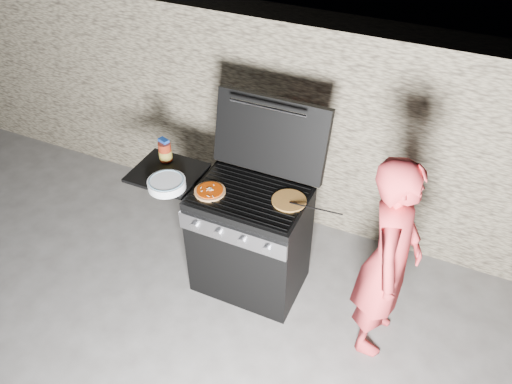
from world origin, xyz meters
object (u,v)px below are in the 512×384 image
at_px(pizza_topped, 210,191).
at_px(sauce_jar, 165,152).
at_px(gas_grill, 220,231).
at_px(person, 389,260).

relative_size(pizza_topped, sauce_jar, 1.46).
distance_m(gas_grill, sauce_jar, 0.74).
distance_m(pizza_topped, sauce_jar, 0.54).
bearing_deg(pizza_topped, person, 0.62).
height_order(gas_grill, person, person).
height_order(gas_grill, sauce_jar, sauce_jar).
distance_m(pizza_topped, person, 1.28).
distance_m(sauce_jar, person, 1.79).
bearing_deg(person, sauce_jar, 81.99).
xyz_separation_m(gas_grill, pizza_topped, (-0.01, -0.09, 0.47)).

